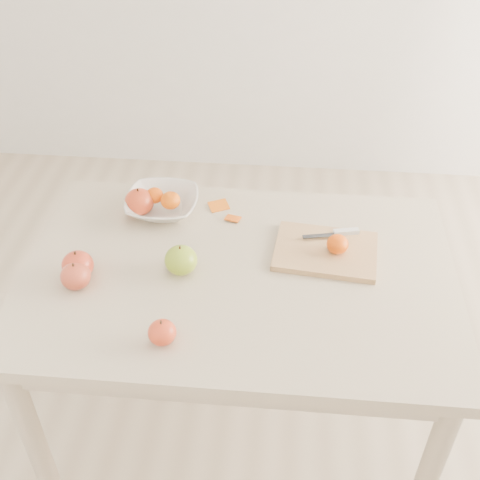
{
  "coord_description": "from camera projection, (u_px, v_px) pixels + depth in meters",
  "views": [
    {
      "loc": [
        0.12,
        -1.23,
        1.86
      ],
      "look_at": [
        0.0,
        0.05,
        0.82
      ],
      "focal_mm": 45.0,
      "sensor_mm": 36.0,
      "label": 1
    }
  ],
  "objects": [
    {
      "name": "table",
      "position": [
        238.0,
        297.0,
        1.72
      ],
      "size": [
        1.2,
        0.8,
        0.75
      ],
      "color": "#C6B796",
      "rests_on": "ground"
    },
    {
      "name": "apple_red_b",
      "position": [
        78.0,
        265.0,
        1.62
      ],
      "size": [
        0.09,
        0.09,
        0.08
      ],
      "primitive_type": "ellipsoid",
      "color": "maroon",
      "rests_on": "table"
    },
    {
      "name": "bowl_tangerine_near",
      "position": [
        154.0,
        195.0,
        1.86
      ],
      "size": [
        0.06,
        0.06,
        0.05
      ],
      "primitive_type": "ellipsoid",
      "color": "#D06407",
      "rests_on": "fruit_bowl"
    },
    {
      "name": "apple_green",
      "position": [
        181.0,
        260.0,
        1.63
      ],
      "size": [
        0.09,
        0.09,
        0.08
      ],
      "primitive_type": "ellipsoid",
      "color": "#5F9413",
      "rests_on": "table"
    },
    {
      "name": "ground",
      "position": [
        239.0,
        428.0,
        2.13
      ],
      "size": [
        3.5,
        3.5,
        0.0
      ],
      "primitive_type": "plane",
      "color": "#C6B293",
      "rests_on": "ground"
    },
    {
      "name": "orange_peel_b",
      "position": [
        233.0,
        219.0,
        1.84
      ],
      "size": [
        0.05,
        0.05,
        0.01
      ],
      "primitive_type": "cube",
      "rotation": [
        -0.14,
        0.0,
        -0.26
      ],
      "color": "#D7550F",
      "rests_on": "table"
    },
    {
      "name": "apple_red_c",
      "position": [
        162.0,
        332.0,
        1.44
      ],
      "size": [
        0.07,
        0.07,
        0.06
      ],
      "primitive_type": "ellipsoid",
      "color": "#A30908",
      "rests_on": "table"
    },
    {
      "name": "paring_knife",
      "position": [
        342.0,
        232.0,
        1.75
      ],
      "size": [
        0.17,
        0.06,
        0.01
      ],
      "color": "silver",
      "rests_on": "cutting_board"
    },
    {
      "name": "board_tangerine",
      "position": [
        338.0,
        244.0,
        1.68
      ],
      "size": [
        0.06,
        0.06,
        0.05
      ],
      "primitive_type": "ellipsoid",
      "color": "#DE4D07",
      "rests_on": "cutting_board"
    },
    {
      "name": "orange_peel_a",
      "position": [
        219.0,
        207.0,
        1.89
      ],
      "size": [
        0.07,
        0.07,
        0.01
      ],
      "primitive_type": "cube",
      "rotation": [
        0.21,
        0.0,
        0.46
      ],
      "color": "#D45F0F",
      "rests_on": "table"
    },
    {
      "name": "apple_red_a",
      "position": [
        139.0,
        202.0,
        1.85
      ],
      "size": [
        0.09,
        0.09,
        0.08
      ],
      "primitive_type": "ellipsoid",
      "color": "#A8060C",
      "rests_on": "table"
    },
    {
      "name": "fruit_bowl",
      "position": [
        162.0,
        204.0,
        1.86
      ],
      "size": [
        0.22,
        0.22,
        0.05
      ],
      "primitive_type": "imported",
      "color": "silver",
      "rests_on": "table"
    },
    {
      "name": "bowl_tangerine_far",
      "position": [
        170.0,
        200.0,
        1.83
      ],
      "size": [
        0.06,
        0.06,
        0.05
      ],
      "primitive_type": "ellipsoid",
      "color": "#EA6008",
      "rests_on": "fruit_bowl"
    },
    {
      "name": "apple_red_d",
      "position": [
        76.0,
        276.0,
        1.59
      ],
      "size": [
        0.08,
        0.08,
        0.07
      ],
      "primitive_type": "ellipsoid",
      "color": "maroon",
      "rests_on": "table"
    },
    {
      "name": "cutting_board",
      "position": [
        326.0,
        251.0,
        1.71
      ],
      "size": [
        0.31,
        0.24,
        0.02
      ],
      "primitive_type": "cube",
      "rotation": [
        0.0,
        0.0,
        -0.11
      ],
      "color": "tan",
      "rests_on": "table"
    }
  ]
}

